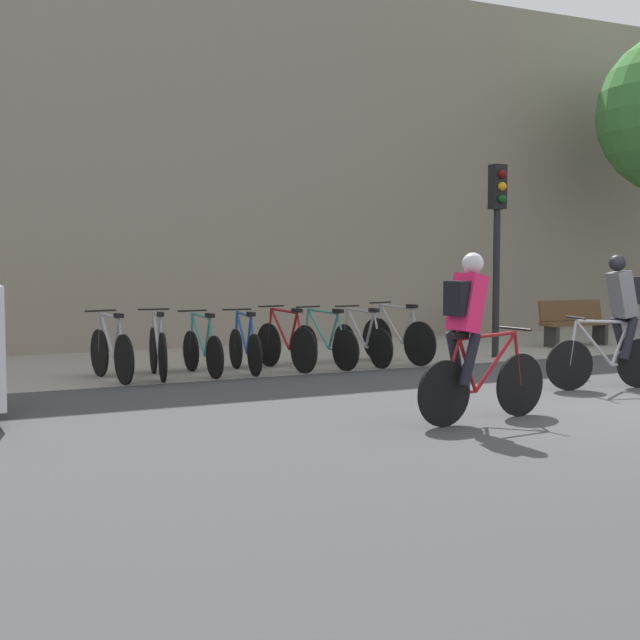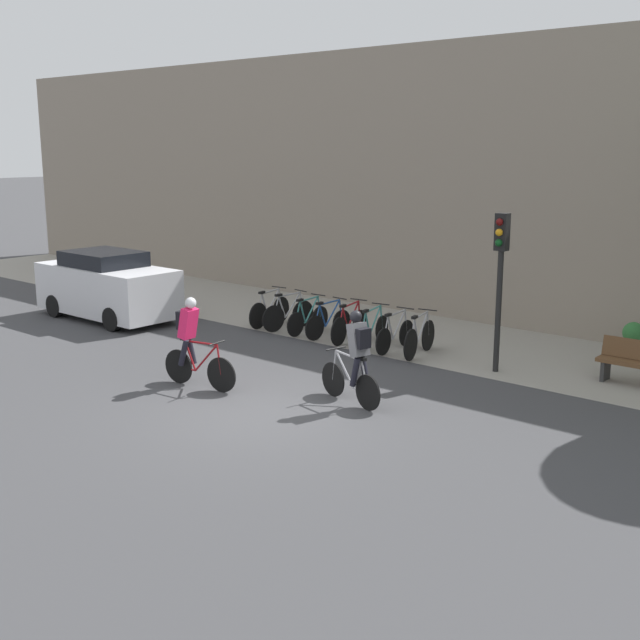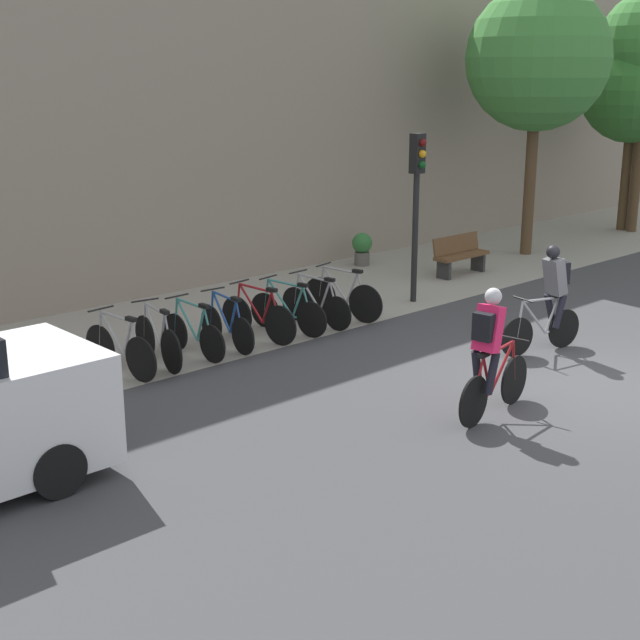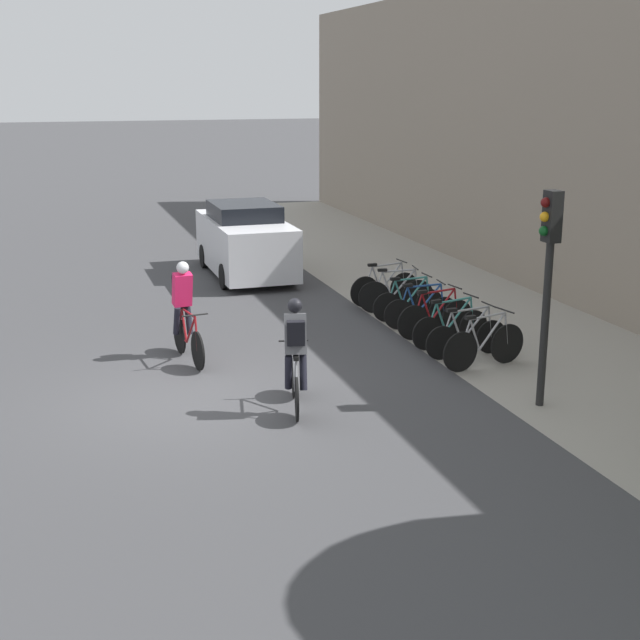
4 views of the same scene
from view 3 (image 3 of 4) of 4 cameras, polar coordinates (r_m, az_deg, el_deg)
ground at (r=13.74m, az=16.96°, el=-3.98°), size 200.00×200.00×0.00m
kerb_strip at (r=17.88m, az=-1.94°, el=1.21°), size 44.00×4.50×0.01m
building_facade at (r=19.34m, az=-7.15°, el=13.17°), size 44.00×0.60×7.33m
cyclist_pink at (r=11.79m, az=10.83°, el=-1.95°), size 1.78×0.51×1.78m
cyclist_grey at (r=14.95m, az=14.56°, el=1.56°), size 1.65×0.58×1.77m
parked_bike_0 at (r=13.77m, az=-12.68°, el=-1.83°), size 0.46×1.68×0.98m
parked_bike_1 at (r=14.10m, az=-10.34°, el=-1.29°), size 0.46×1.66×0.98m
parked_bike_2 at (r=14.46m, az=-8.10°, el=-0.87°), size 0.46×1.59×0.94m
parked_bike_3 at (r=14.84m, az=-5.99°, el=-0.37°), size 0.46×1.58×0.94m
parked_bike_4 at (r=15.23m, az=-3.97°, el=0.19°), size 0.46×1.69×0.98m
parked_bike_5 at (r=15.65m, az=-2.06°, el=0.58°), size 0.47×1.68×0.95m
parked_bike_6 at (r=16.08m, az=-0.25°, el=0.99°), size 0.46×1.67×0.95m
parked_bike_7 at (r=16.53m, az=1.45°, el=1.49°), size 0.50×1.72×0.99m
traffic_light_pole at (r=17.54m, az=6.23°, el=8.51°), size 0.26×0.30×3.31m
bench at (r=20.41m, az=8.95°, el=4.16°), size 1.54×0.44×0.89m
street_tree_0 at (r=22.77m, az=13.76°, el=15.94°), size 3.47×3.47×6.50m
street_tree_1 at (r=27.25m, az=19.44°, el=13.69°), size 2.96×2.96×5.45m
potted_plant at (r=21.19m, az=2.71°, el=4.67°), size 0.48×0.48×0.78m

